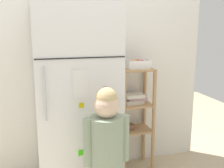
# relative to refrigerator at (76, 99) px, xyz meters

# --- Properties ---
(kitchen_wall_back) EXTENTS (2.48, 0.03, 2.18)m
(kitchen_wall_back) POSITION_rel_refrigerator_xyz_m (0.15, 0.36, 0.25)
(kitchen_wall_back) COLOR silver
(kitchen_wall_back) RESTS_ON ground
(refrigerator) EXTENTS (0.69, 0.69, 1.68)m
(refrigerator) POSITION_rel_refrigerator_xyz_m (0.00, 0.00, 0.00)
(refrigerator) COLOR white
(refrigerator) RESTS_ON ground
(child_standing) EXTENTS (0.34, 0.25, 1.05)m
(child_standing) POSITION_rel_refrigerator_xyz_m (0.14, -0.54, -0.20)
(child_standing) COLOR #3E4539
(child_standing) RESTS_ON ground
(pantry_shelf_unit) EXTENTS (0.34, 0.28, 1.06)m
(pantry_shelf_unit) POSITION_rel_refrigerator_xyz_m (0.62, 0.19, -0.20)
(pantry_shelf_unit) COLOR tan
(pantry_shelf_unit) RESTS_ON ground
(fruit_bin) EXTENTS (0.23, 0.14, 0.09)m
(fruit_bin) POSITION_rel_refrigerator_xyz_m (0.65, 0.18, 0.26)
(fruit_bin) COLOR white
(fruit_bin) RESTS_ON pantry_shelf_unit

